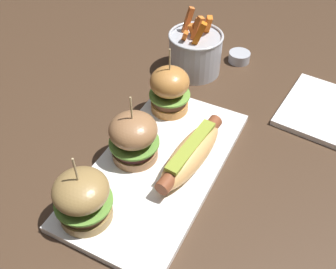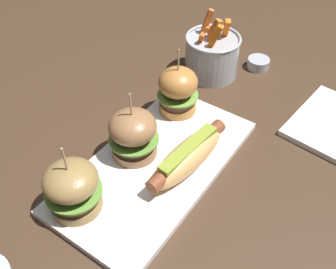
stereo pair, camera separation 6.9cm
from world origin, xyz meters
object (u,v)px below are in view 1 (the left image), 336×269
Objects in this scene: slider_center at (134,137)px; side_plate at (331,113)px; slider_right at (170,90)px; sauce_ramekin at (239,57)px; fries_bucket at (195,52)px; platter_main at (158,167)px; hot_dog at (191,153)px; slider_left at (83,198)px.

slider_center reaches higher than side_plate.
slider_right is 0.27m from sauce_ramekin.
slider_center is 0.93× the size of fries_bucket.
slider_right is at bearing 18.95° from platter_main.
fries_bucket is at bearing 86.56° from side_plate.
hot_dog is 1.45× the size of slider_left.
sauce_ramekin is 0.26m from side_plate.
sauce_ramekin is at bearing 5.68° from hot_dog.
hot_dog is 0.38m from sauce_ramekin.
slider_right reaches higher than fries_bucket.
hot_dog is 0.10m from slider_center.
slider_left reaches higher than sauce_ramekin.
side_plate is (0.15, -0.31, -0.06)m from slider_right.
sauce_ramekin is at bearing -6.73° from slider_left.
platter_main is 2.03× the size of hot_dog.
platter_main is at bearing -91.92° from slider_center.
fries_bucket is (0.31, 0.07, 0.04)m from platter_main.
side_plate is at bearing -34.59° from slider_left.
slider_right is at bearing 115.98° from side_plate.
slider_center is (-0.03, 0.10, 0.02)m from hot_dog.
platter_main is 0.40m from sauce_ramekin.
slider_center is 0.71× the size of side_plate.
slider_right is (0.15, 0.00, 0.00)m from slider_center.
fries_bucket is (0.31, 0.02, -0.01)m from slider_center.
side_plate is at bearing -64.02° from slider_right.
sauce_ramekin is (0.37, 0.04, -0.03)m from hot_dog.
slider_left is at bearing 149.83° from hot_dog.
fries_bucket is at bearing 22.65° from hot_dog.
side_plate is (0.44, -0.31, -0.05)m from slider_left.
platter_main is at bearing 139.26° from side_plate.
platter_main is 2.78× the size of slider_right.
slider_center is 0.42m from side_plate.
sauce_ramekin is at bearing 66.31° from side_plate.
platter_main is 0.07m from hot_dog.
slider_left and fries_bucket have the same top height.
platter_main is 0.16m from slider_left.
slider_center is at bearing 104.94° from hot_dog.
slider_left is 0.46m from fries_bucket.
fries_bucket is at bearing 136.18° from sauce_ramekin.
fries_bucket reaches higher than hot_dog.
platter_main is at bearing 118.60° from hot_dog.
fries_bucket reaches higher than side_plate.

